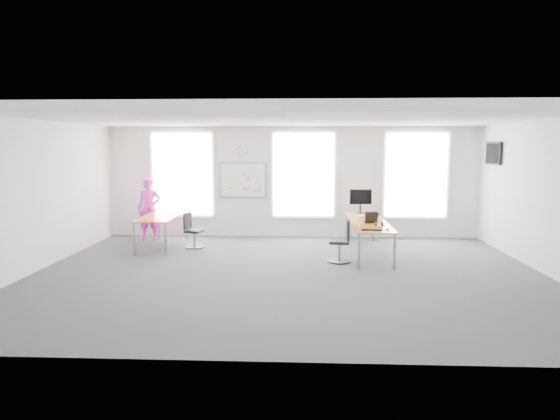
{
  "coord_description": "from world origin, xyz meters",
  "views": [
    {
      "loc": [
        0.29,
        -9.5,
        2.51
      ],
      "look_at": [
        -0.21,
        1.2,
        1.1
      ],
      "focal_mm": 32.0,
      "sensor_mm": 36.0,
      "label": 1
    }
  ],
  "objects_px": {
    "person": "(149,209)",
    "keyboard": "(371,230)",
    "desk_right": "(368,223)",
    "chair_right": "(342,244)",
    "chair_left": "(192,233)",
    "desk_left": "(162,218)",
    "headphones": "(379,224)",
    "monitor": "(361,199)"
  },
  "relations": [
    {
      "from": "desk_right",
      "to": "keyboard",
      "type": "distance_m",
      "value": 1.26
    },
    {
      "from": "person",
      "to": "monitor",
      "type": "height_order",
      "value": "person"
    },
    {
      "from": "keyboard",
      "to": "desk_left",
      "type": "bearing_deg",
      "value": 162.2
    },
    {
      "from": "desk_right",
      "to": "monitor",
      "type": "bearing_deg",
      "value": 92.27
    },
    {
      "from": "desk_right",
      "to": "chair_left",
      "type": "distance_m",
      "value": 4.23
    },
    {
      "from": "person",
      "to": "desk_right",
      "type": "bearing_deg",
      "value": -24.75
    },
    {
      "from": "chair_right",
      "to": "desk_right",
      "type": "bearing_deg",
      "value": 152.03
    },
    {
      "from": "person",
      "to": "keyboard",
      "type": "bearing_deg",
      "value": -36.44
    },
    {
      "from": "chair_right",
      "to": "headphones",
      "type": "distance_m",
      "value": 0.92
    },
    {
      "from": "desk_right",
      "to": "headphones",
      "type": "height_order",
      "value": "headphones"
    },
    {
      "from": "desk_left",
      "to": "monitor",
      "type": "xyz_separation_m",
      "value": [
        4.94,
        0.54,
        0.43
      ]
    },
    {
      "from": "person",
      "to": "chair_left",
      "type": "bearing_deg",
      "value": -46.46
    },
    {
      "from": "keyboard",
      "to": "headphones",
      "type": "xyz_separation_m",
      "value": [
        0.23,
        0.56,
        0.04
      ]
    },
    {
      "from": "desk_left",
      "to": "monitor",
      "type": "height_order",
      "value": "monitor"
    },
    {
      "from": "chair_right",
      "to": "monitor",
      "type": "distance_m",
      "value": 2.26
    },
    {
      "from": "desk_right",
      "to": "monitor",
      "type": "distance_m",
      "value": 1.22
    },
    {
      "from": "chair_right",
      "to": "chair_left",
      "type": "distance_m",
      "value": 3.8
    },
    {
      "from": "desk_left",
      "to": "chair_left",
      "type": "distance_m",
      "value": 0.87
    },
    {
      "from": "desk_right",
      "to": "chair_left",
      "type": "height_order",
      "value": "chair_left"
    },
    {
      "from": "chair_left",
      "to": "keyboard",
      "type": "height_order",
      "value": "chair_left"
    },
    {
      "from": "chair_left",
      "to": "monitor",
      "type": "xyz_separation_m",
      "value": [
        4.15,
        0.69,
        0.76
      ]
    },
    {
      "from": "chair_right",
      "to": "keyboard",
      "type": "distance_m",
      "value": 0.76
    },
    {
      "from": "person",
      "to": "desk_left",
      "type": "bearing_deg",
      "value": -66.47
    },
    {
      "from": "desk_left",
      "to": "monitor",
      "type": "relative_size",
      "value": 3.38
    },
    {
      "from": "keyboard",
      "to": "monitor",
      "type": "bearing_deg",
      "value": 91.93
    },
    {
      "from": "chair_right",
      "to": "person",
      "type": "height_order",
      "value": "person"
    },
    {
      "from": "chair_left",
      "to": "monitor",
      "type": "bearing_deg",
      "value": -66.26
    },
    {
      "from": "desk_right",
      "to": "chair_right",
      "type": "relative_size",
      "value": 3.37
    },
    {
      "from": "desk_left",
      "to": "desk_right",
      "type": "bearing_deg",
      "value": -6.79
    },
    {
      "from": "chair_left",
      "to": "person",
      "type": "distance_m",
      "value": 1.75
    },
    {
      "from": "keyboard",
      "to": "headphones",
      "type": "bearing_deg",
      "value": 70.47
    },
    {
      "from": "desk_left",
      "to": "headphones",
      "type": "relative_size",
      "value": 12.43
    },
    {
      "from": "desk_right",
      "to": "desk_left",
      "type": "bearing_deg",
      "value": 173.21
    },
    {
      "from": "desk_left",
      "to": "person",
      "type": "relative_size",
      "value": 1.3
    },
    {
      "from": "chair_right",
      "to": "chair_left",
      "type": "relative_size",
      "value": 1.08
    },
    {
      "from": "chair_right",
      "to": "person",
      "type": "xyz_separation_m",
      "value": [
        -4.91,
        2.37,
        0.41
      ]
    },
    {
      "from": "chair_right",
      "to": "person",
      "type": "distance_m",
      "value": 5.47
    },
    {
      "from": "chair_left",
      "to": "person",
      "type": "relative_size",
      "value": 0.52
    },
    {
      "from": "desk_right",
      "to": "person",
      "type": "bearing_deg",
      "value": 165.31
    },
    {
      "from": "keyboard",
      "to": "monitor",
      "type": "distance_m",
      "value": 2.42
    },
    {
      "from": "desk_right",
      "to": "chair_right",
      "type": "bearing_deg",
      "value": -125.5
    },
    {
      "from": "desk_left",
      "to": "chair_right",
      "type": "height_order",
      "value": "chair_right"
    }
  ]
}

